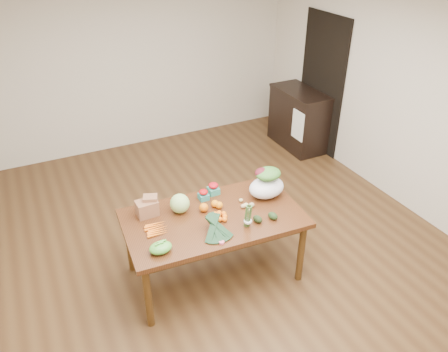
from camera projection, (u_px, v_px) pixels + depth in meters
name	position (u px, v px, depth m)	size (l,w,h in m)	color
floor	(222.00, 245.00, 5.06)	(6.00, 6.00, 0.00)	#50351B
room_walls	(222.00, 140.00, 4.36)	(5.02, 6.02, 2.70)	beige
dining_table	(214.00, 246.00, 4.46)	(1.74, 0.97, 0.75)	#4B2811
doorway_dark	(321.00, 84.00, 6.69)	(0.02, 1.00, 2.10)	black
cabinet	(298.00, 119.00, 7.01)	(0.52, 1.02, 0.94)	black
dish_towel	(298.00, 125.00, 6.59)	(0.02, 0.28, 0.45)	white
paper_bag	(147.00, 207.00, 4.24)	(0.27, 0.23, 0.19)	brown
cabbage	(180.00, 203.00, 4.29)	(0.19, 0.19, 0.19)	#AECA75
strawberry_basket_a	(204.00, 196.00, 4.50)	(0.10, 0.10, 0.09)	red
strawberry_basket_b	(213.00, 189.00, 4.59)	(0.11, 0.11, 0.10)	red
orange_a	(204.00, 208.00, 4.32)	(0.09, 0.09, 0.09)	orange
orange_b	(215.00, 204.00, 4.39)	(0.08, 0.08, 0.08)	orange
orange_c	(219.00, 205.00, 4.37)	(0.07, 0.07, 0.07)	orange
mandarin_cluster	(218.00, 216.00, 4.21)	(0.18, 0.18, 0.08)	#FB610F
carrots	(157.00, 229.00, 4.07)	(0.22, 0.22, 0.03)	orange
snap_pea_bag	(161.00, 248.00, 3.80)	(0.21, 0.15, 0.09)	#5FB53D
kale_bunch	(217.00, 230.00, 3.96)	(0.32, 0.40, 0.16)	#16321F
asparagus_bundle	(248.00, 216.00, 4.06)	(0.08, 0.08, 0.25)	#4A7133
potato_a	(243.00, 206.00, 4.38)	(0.05, 0.04, 0.04)	tan
potato_b	(249.00, 211.00, 4.32)	(0.05, 0.04, 0.04)	tan
potato_c	(246.00, 205.00, 4.39)	(0.06, 0.05, 0.05)	tan
potato_d	(241.00, 200.00, 4.48)	(0.04, 0.04, 0.04)	tan
potato_e	(252.00, 205.00, 4.39)	(0.06, 0.05, 0.05)	tan
avocado_a	(258.00, 219.00, 4.17)	(0.07, 0.10, 0.07)	black
avocado_b	(273.00, 216.00, 4.21)	(0.07, 0.11, 0.07)	black
salad_bag	(267.00, 184.00, 4.50)	(0.38, 0.29, 0.30)	white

